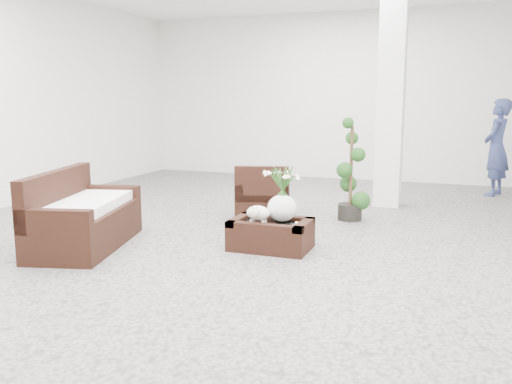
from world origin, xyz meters
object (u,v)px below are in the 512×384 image
(coffee_table, at_px, (271,236))
(loveseat, at_px, (85,209))
(topiary, at_px, (351,170))
(armchair, at_px, (263,191))

(coffee_table, height_order, loveseat, loveseat)
(coffee_table, xyz_separation_m, topiary, (0.57, 1.84, 0.56))
(coffee_table, distance_m, loveseat, 2.19)
(loveseat, bearing_deg, topiary, -61.10)
(armchair, relative_size, loveseat, 0.47)
(loveseat, bearing_deg, coffee_table, -86.92)
(coffee_table, bearing_deg, armchair, 112.70)
(loveseat, bearing_deg, armchair, -48.12)
(armchair, height_order, topiary, topiary)
(armchair, bearing_deg, loveseat, 41.04)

